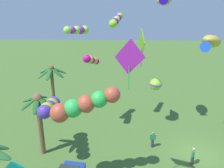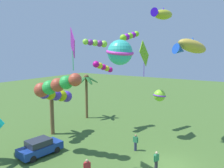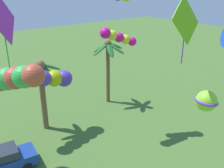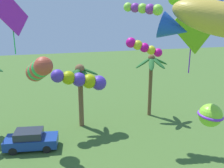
% 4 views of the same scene
% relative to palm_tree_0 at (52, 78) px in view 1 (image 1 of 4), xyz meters
% --- Properties ---
extents(ground_plane, '(120.00, 120.00, 0.00)m').
position_rel_palm_tree_0_xyz_m(ground_plane, '(-7.00, -14.42, -4.75)').
color(ground_plane, '#476B2D').
extents(palm_tree_0, '(3.37, 3.28, 6.23)m').
position_rel_palm_tree_0_xyz_m(palm_tree_0, '(0.00, 0.00, 0.00)').
color(palm_tree_0, brown).
rests_on(palm_tree_0, ground).
extents(palm_tree_1, '(3.12, 3.12, 5.79)m').
position_rel_palm_tree_0_xyz_m(palm_tree_1, '(-7.06, -0.67, -0.56)').
color(palm_tree_1, brown).
rests_on(palm_tree_1, ground).
extents(spectator_0, '(0.26, 0.55, 1.59)m').
position_rel_palm_tree_0_xyz_m(spectator_0, '(-5.92, -10.63, -3.94)').
color(spectator_0, '#2D3351').
rests_on(spectator_0, ground).
extents(spectator_1, '(0.51, 0.36, 1.59)m').
position_rel_palm_tree_0_xyz_m(spectator_1, '(-8.33, -13.64, -3.94)').
color(spectator_1, '#38383D').
rests_on(spectator_1, ground).
extents(kite_tube_1, '(2.65, 2.06, 0.98)m').
position_rel_palm_tree_0_xyz_m(kite_tube_1, '(-2.39, -3.51, 5.61)').
color(kite_tube_1, '#9AEF42').
extents(kite_ball_2, '(1.94, 1.93, 1.25)m').
position_rel_palm_tree_0_xyz_m(kite_ball_2, '(-1.66, -11.30, -0.04)').
color(kite_ball_2, '#8FE032').
extents(kite_diamond_3, '(2.76, 0.29, 3.84)m').
position_rel_palm_tree_0_xyz_m(kite_diamond_3, '(-2.13, -9.64, 4.35)').
color(kite_diamond_3, '#73BD10').
extents(kite_tube_4, '(2.58, 1.38, 1.42)m').
position_rel_palm_tree_0_xyz_m(kite_tube_4, '(-2.97, -4.79, 2.88)').
color(kite_tube_4, '#DA0F95').
extents(kite_fish_5, '(3.18, 1.84, 1.28)m').
position_rel_palm_tree_0_xyz_m(kite_fish_5, '(-2.05, -11.46, 8.29)').
color(kite_fish_5, gold).
extents(kite_tube_6, '(1.84, 4.78, 2.35)m').
position_rel_palm_tree_0_xyz_m(kite_tube_6, '(-10.43, -4.96, 1.63)').
color(kite_tube_6, '#C04A32').
extents(kite_tube_7, '(4.69, 1.49, 2.11)m').
position_rel_palm_tree_0_xyz_m(kite_tube_7, '(-7.09, -1.65, -0.13)').
color(kite_tube_7, '#5034BE').
extents(kite_tube_8, '(2.74, 1.37, 1.27)m').
position_rel_palm_tree_0_xyz_m(kite_tube_8, '(-0.89, -7.13, 6.37)').
color(kite_tube_8, '#8CE825').
extents(kite_diamond_10, '(1.53, 1.75, 3.17)m').
position_rel_palm_tree_0_xyz_m(kite_diamond_10, '(-11.43, -8.00, 5.17)').
color(kite_diamond_10, purple).
extents(kite_fish_11, '(3.30, 2.81, 1.68)m').
position_rel_palm_tree_0_xyz_m(kite_fish_11, '(-5.08, -15.06, 5.01)').
color(kite_fish_11, gold).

